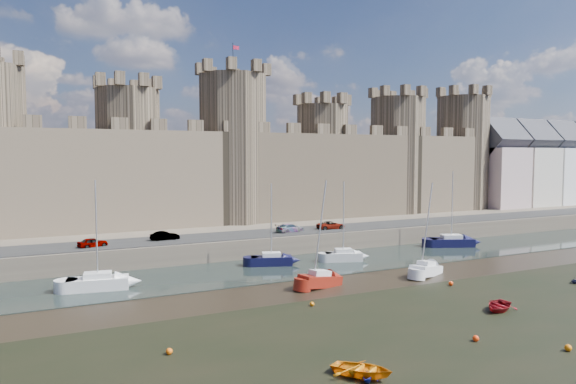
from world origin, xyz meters
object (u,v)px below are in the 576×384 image
car_2 (290,228)px  car_0 (93,243)px  car_3 (331,225)px  sailboat_3 (451,241)px  sailboat_4 (320,279)px  dinghy_0 (362,371)px  dinghy_1 (368,377)px  sailboat_2 (343,255)px  sailboat_0 (98,282)px  sailboat_5 (426,269)px  car_1 (165,236)px  sailboat_1 (271,259)px

car_2 → car_0: bearing=77.6°
car_3 → sailboat_3: size_ratio=0.38×
sailboat_4 → dinghy_0: (-7.95, -19.17, -0.39)m
sailboat_4 → dinghy_1: 21.44m
car_3 → sailboat_4: 22.66m
sailboat_2 → dinghy_1: 33.53m
car_3 → dinghy_0: car_3 is taller
dinghy_1 → sailboat_0: bearing=-15.7°
sailboat_5 → dinghy_0: bearing=-162.9°
car_0 → dinghy_1: 39.95m
sailboat_3 → sailboat_4: bearing=-135.9°
car_2 → sailboat_3: bearing=-122.5°
car_3 → sailboat_3: bearing=-114.5°
dinghy_1 → car_3: bearing=-66.4°
sailboat_0 → dinghy_1: sailboat_0 is taller
car_0 → sailboat_2: bearing=-124.6°
sailboat_2 → sailboat_3: sailboat_3 is taller
car_2 → sailboat_4: bearing=149.1°
car_1 → car_0: bearing=95.4°
car_0 → sailboat_0: sailboat_0 is taller
sailboat_4 → sailboat_0: bearing=144.6°
sailboat_4 → car_2: bearing=59.5°
sailboat_5 → dinghy_0: 27.68m
car_2 → sailboat_4: 19.82m
sailboat_4 → dinghy_1: bearing=-125.0°
sailboat_5 → car_1: bearing=115.0°
car_2 → car_3: car_2 is taller
sailboat_3 → car_3: bearing=175.7°
car_0 → car_2: bearing=-105.7°
car_1 → dinghy_1: bearing=-178.1°
car_3 → dinghy_0: (-20.33, -38.01, -2.69)m
car_0 → car_1: (8.46, 1.16, 0.02)m
car_1 → dinghy_1: size_ratio=2.74×
car_1 → sailboat_0: size_ratio=0.33×
car_0 → sailboat_5: sailboat_5 is taller
car_0 → car_3: bearing=-105.8°
car_3 → sailboat_1: bearing=123.6°
car_0 → dinghy_0: 39.29m
sailboat_5 → dinghy_0: (-20.69, -18.38, -0.34)m
car_0 → sailboat_3: 47.72m
car_1 → sailboat_4: bearing=-152.9°
sailboat_5 → dinghy_1: size_ratio=7.94×
sailboat_0 → sailboat_3: bearing=13.0°
car_1 → sailboat_3: sailboat_3 is taller
sailboat_0 → sailboat_2: size_ratio=1.09×
car_3 → dinghy_0: bearing=153.8°
car_3 → sailboat_1: sailboat_1 is taller
sailboat_1 → sailboat_5: bearing=-22.8°
car_3 → dinghy_1: 43.84m
sailboat_0 → sailboat_1: size_ratio=1.10×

